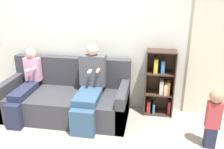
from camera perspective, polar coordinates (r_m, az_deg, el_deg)
name	(u,v)px	position (r m, az deg, el deg)	size (l,w,h in m)	color
ground_plane	(68,134)	(3.78, -10.64, -13.85)	(14.00, 14.00, 0.00)	#9E9384
back_wall	(84,37)	(4.23, -6.84, 8.98)	(10.00, 0.06, 2.55)	silver
curtain_panel	(212,55)	(4.18, 22.85, 4.41)	(0.71, 0.04, 2.13)	beige
couch	(67,99)	(4.16, -10.73, -5.71)	(2.10, 0.94, 0.94)	#38383D
adult_seated	(90,85)	(3.81, -5.37, -2.43)	(0.43, 0.88, 1.25)	#335170
child_seated	(25,86)	(4.21, -20.16, -2.54)	(0.28, 0.90, 1.11)	#232842
toddler_standing	(214,115)	(3.47, 23.26, -8.99)	(0.19, 0.18, 0.87)	#232842
bookshelf	(160,84)	(4.13, 11.44, -2.24)	(0.48, 0.30, 1.13)	#3D281E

